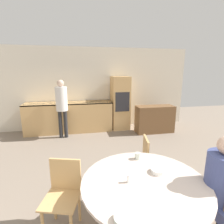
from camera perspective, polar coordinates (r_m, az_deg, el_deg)
wall_back at (r=5.83m, az=-4.83°, el=7.64°), size 6.17×0.05×2.60m
kitchen_counter at (r=5.60m, az=-13.72°, el=-1.49°), size 2.61×0.60×0.93m
oven_unit at (r=5.68m, az=2.68°, el=2.96°), size 0.56×0.59×1.70m
sideboard at (r=5.56m, az=13.72°, el=-2.26°), size 1.16×0.45×0.83m
dining_table at (r=2.13m, az=10.30°, el=-25.51°), size 1.34×1.34×0.73m
chair_far_left at (r=2.35m, az=-15.56°, el=-23.57°), size 0.50×0.50×0.84m
chair_far_right at (r=2.95m, az=8.85°, el=-15.00°), size 0.47×0.47×0.84m
person_seated at (r=2.25m, az=32.51°, el=-19.63°), size 0.33×0.40×1.25m
person_standing at (r=5.01m, az=-16.12°, el=3.01°), size 0.32×0.32×1.64m
cup at (r=2.41m, az=8.42°, el=-14.00°), size 0.08×0.08×0.09m
bowl_near at (r=1.59m, az=3.85°, el=-31.57°), size 0.16×0.16×0.04m
bowl_centre at (r=2.18m, az=14.85°, el=-18.02°), size 0.17×0.17×0.05m
salt_shaker at (r=1.96m, az=5.40°, el=-20.82°), size 0.03×0.03×0.09m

